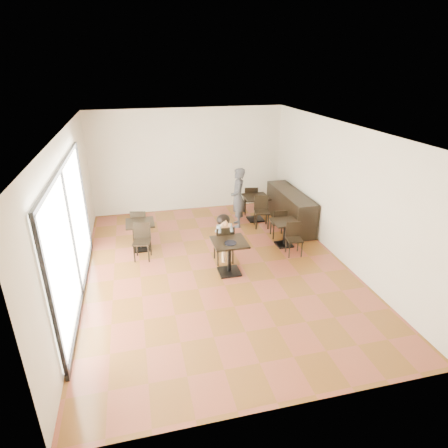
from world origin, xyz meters
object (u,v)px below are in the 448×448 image
object	(u,v)px
cafe_table_left	(141,236)
chair_back_a	(250,200)
chair_mid_a	(278,223)
chair_left_a	(140,225)
child_table	(229,257)
child_chair	(224,243)
chair_left_b	(142,242)
adult_patron	(238,198)
cafe_table_back	(256,208)
child	(224,239)
cafe_table_mid	(285,233)
chair_back_b	(262,212)
chair_mid_b	(294,240)

from	to	relation	value
cafe_table_left	chair_back_a	xyz separation A→B (m)	(3.44, 1.71, 0.08)
chair_mid_a	chair_left_a	xyz separation A→B (m)	(-3.67, 0.67, 0.04)
cafe_table_left	child_table	bearing A→B (deg)	-41.74
child_table	chair_left_a	world-z (taller)	chair_left_a
child_chair	chair_left_b	world-z (taller)	child_chair
chair_left_a	chair_left_b	size ratio (longest dim) A/B	1.00
adult_patron	chair_back_a	distance (m)	1.15
cafe_table_back	chair_mid_a	xyz separation A→B (m)	(0.22, -1.28, 0.03)
child	adult_patron	world-z (taller)	adult_patron
child_table	chair_mid_a	distance (m)	2.37
cafe_table_mid	chair_back_b	xyz separation A→B (m)	(-0.19, 1.28, 0.11)
chair_back_a	chair_back_b	world-z (taller)	same
child	adult_patron	size ratio (longest dim) A/B	0.69
chair_back_a	child_table	bearing A→B (deg)	76.00
cafe_table_back	adult_patron	bearing A→B (deg)	-155.22
child_chair	cafe_table_left	xyz separation A→B (m)	(-1.89, 1.13, -0.11)
chair_back_a	cafe_table_back	bearing A→B (deg)	100.63
child_chair	cafe_table_left	distance (m)	2.20
chair_back_a	chair_back_b	bearing A→B (deg)	100.63
child_table	chair_back_a	size ratio (longest dim) A/B	0.87
cafe_table_mid	chair_mid_b	size ratio (longest dim) A/B	0.83
child	chair_left_b	world-z (taller)	child
chair_back_a	child_chair	bearing A→B (deg)	71.94
adult_patron	chair_left_a	xyz separation A→B (m)	(-2.79, -0.31, -0.42)
adult_patron	chair_mid_a	size ratio (longest dim) A/B	2.11
child	chair_left_a	size ratio (longest dim) A/B	1.35
child_table	child_chair	xyz separation A→B (m)	(0.00, 0.55, 0.08)
cafe_table_back	chair_back_b	bearing A→B (deg)	-90.00
chair_back_b	child	bearing A→B (deg)	-121.10
child_table	chair_mid_b	world-z (taller)	chair_mid_b
child_table	chair_mid_b	distance (m)	1.84
chair_left_b	chair_left_a	bearing A→B (deg)	101.27
cafe_table_left	chair_left_a	size ratio (longest dim) A/B	0.83
chair_back_b	chair_left_a	bearing A→B (deg)	-168.33
cafe_table_left	chair_back_b	bearing A→B (deg)	10.08
chair_mid_b	cafe_table_mid	bearing A→B (deg)	99.16
child_chair	cafe_table_back	distance (m)	2.78
child_chair	adult_patron	xyz separation A→B (m)	(0.91, 2.00, 0.39)
adult_patron	chair_left_a	size ratio (longest dim) A/B	1.94
cafe_table_back	chair_mid_b	bearing A→B (deg)	-84.68
adult_patron	child_chair	bearing A→B (deg)	-13.81
chair_left_a	chair_back_a	size ratio (longest dim) A/B	0.98
cafe_table_back	chair_back_b	distance (m)	0.56
cafe_table_left	chair_mid_b	size ratio (longest dim) A/B	0.90
child_table	chair_back_b	size ratio (longest dim) A/B	0.87
child	cafe_table_left	distance (m)	2.21
child	chair_left_b	distance (m)	1.98
child	cafe_table_back	bearing A→B (deg)	55.85
chair_mid_b	child_table	bearing A→B (deg)	-159.01
chair_mid_b	chair_left_b	world-z (taller)	chair_left_b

